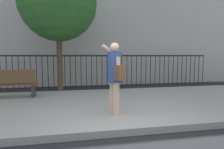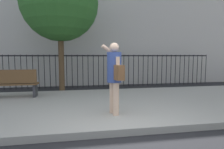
# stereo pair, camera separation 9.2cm
# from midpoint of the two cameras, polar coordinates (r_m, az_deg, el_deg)

# --- Properties ---
(ground_plane) EXTENTS (60.00, 60.00, 0.00)m
(ground_plane) POSITION_cam_midpoint_polar(r_m,az_deg,el_deg) (3.89, 4.47, -18.03)
(ground_plane) COLOR black
(sidewalk) EXTENTS (28.00, 4.40, 0.15)m
(sidewalk) POSITION_cam_midpoint_polar(r_m,az_deg,el_deg) (5.91, -0.94, -8.90)
(sidewalk) COLOR #9E9B93
(sidewalk) RESTS_ON ground
(iron_fence) EXTENTS (12.03, 0.04, 1.60)m
(iron_fence) POSITION_cam_midpoint_polar(r_m,az_deg,el_deg) (9.40, -4.53, 2.38)
(iron_fence) COLOR black
(iron_fence) RESTS_ON ground
(pedestrian_on_phone) EXTENTS (0.50, 0.70, 1.71)m
(pedestrian_on_phone) POSITION_cam_midpoint_polar(r_m,az_deg,el_deg) (4.52, 1.38, 0.40)
(pedestrian_on_phone) COLOR beige
(pedestrian_on_phone) RESTS_ON sidewalk
(street_bench) EXTENTS (1.60, 0.45, 0.95)m
(street_bench) POSITION_cam_midpoint_polar(r_m,az_deg,el_deg) (7.18, -27.25, -2.24)
(street_bench) COLOR brown
(street_bench) RESTS_ON sidewalk
(street_tree_near) EXTENTS (3.02, 3.02, 5.14)m
(street_tree_near) POSITION_cam_midpoint_polar(r_m,az_deg,el_deg) (8.23, -14.96, 19.98)
(street_tree_near) COLOR #4C3823
(street_tree_near) RESTS_ON ground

